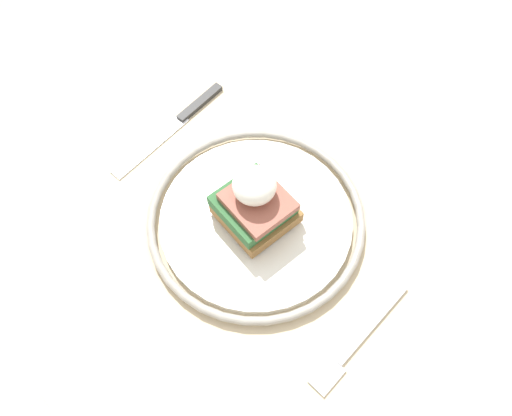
# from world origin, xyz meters

# --- Properties ---
(ground_plane) EXTENTS (6.00, 6.00, 0.00)m
(ground_plane) POSITION_xyz_m (0.00, 0.00, 0.00)
(ground_plane) COLOR #B2ADA3
(dining_table) EXTENTS (0.82, 0.71, 0.76)m
(dining_table) POSITION_xyz_m (0.00, 0.00, 0.61)
(dining_table) COLOR #C6B28E
(dining_table) RESTS_ON ground_plane
(plate) EXTENTS (0.26, 0.26, 0.02)m
(plate) POSITION_xyz_m (0.03, 0.06, 0.76)
(plate) COLOR silver
(plate) RESTS_ON dining_table
(sandwich) EXTENTS (0.08, 0.08, 0.08)m
(sandwich) POSITION_xyz_m (0.04, 0.06, 0.80)
(sandwich) COLOR olive
(sandwich) RESTS_ON plate
(fork) EXTENTS (0.03, 0.15, 0.00)m
(fork) POSITION_xyz_m (-0.15, 0.07, 0.76)
(fork) COLOR silver
(fork) RESTS_ON dining_table
(knife) EXTENTS (0.05, 0.20, 0.01)m
(knife) POSITION_xyz_m (0.22, 0.04, 0.76)
(knife) COLOR #2D2D2D
(knife) RESTS_ON dining_table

